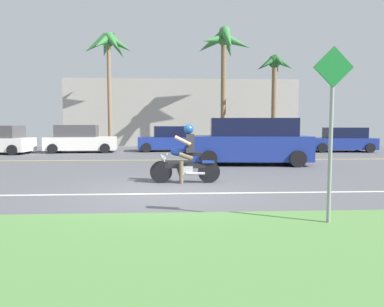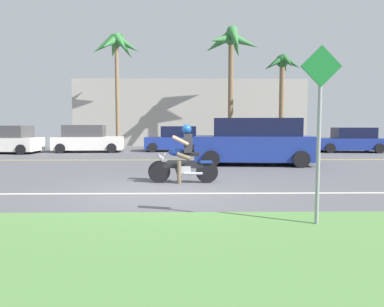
% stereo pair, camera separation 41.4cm
% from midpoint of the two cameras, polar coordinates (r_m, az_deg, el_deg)
% --- Properties ---
extents(ground, '(56.00, 30.00, 0.04)m').
position_cam_midpoint_polar(ground, '(11.42, -5.14, -3.54)').
color(ground, '#545459').
extents(grass_median, '(56.00, 3.80, 0.06)m').
position_cam_midpoint_polar(grass_median, '(4.50, -8.58, -15.68)').
color(grass_median, '#548442').
rests_on(grass_median, ground).
extents(lane_line_near, '(50.40, 0.12, 0.01)m').
position_cam_midpoint_polar(lane_line_near, '(8.28, -5.95, -6.47)').
color(lane_line_near, silver).
rests_on(lane_line_near, ground).
extents(lane_line_far, '(50.40, 0.12, 0.01)m').
position_cam_midpoint_polar(lane_line_far, '(16.26, -4.51, -1.05)').
color(lane_line_far, yellow).
rests_on(lane_line_far, ground).
extents(motorcyclist, '(1.93, 0.63, 1.62)m').
position_cam_midpoint_polar(motorcyclist, '(9.71, -2.25, -0.77)').
color(motorcyclist, black).
rests_on(motorcyclist, ground).
extents(suv_nearby, '(4.97, 2.43, 1.88)m').
position_cam_midpoint_polar(suv_nearby, '(14.52, 8.72, 1.85)').
color(suv_nearby, navy).
rests_on(suv_nearby, ground).
extents(parked_car_1, '(4.12, 2.06, 1.62)m').
position_cam_midpoint_polar(parked_car_1, '(21.89, -18.14, 2.13)').
color(parked_car_1, white).
rests_on(parked_car_1, ground).
extents(parked_car_2, '(3.78, 2.11, 1.54)m').
position_cam_midpoint_polar(parked_car_2, '(21.88, -4.29, 2.26)').
color(parked_car_2, navy).
rests_on(parked_car_2, ground).
extents(parked_car_3, '(3.84, 2.04, 1.57)m').
position_cam_midpoint_polar(parked_car_3, '(21.12, 9.78, 2.16)').
color(parked_car_3, white).
rests_on(parked_car_3, ground).
extents(parked_car_4, '(3.95, 2.15, 1.46)m').
position_cam_midpoint_polar(parked_car_4, '(23.16, 22.57, 1.97)').
color(parked_car_4, navy).
rests_on(parked_car_4, ground).
extents(palm_tree_0, '(3.53, 3.49, 7.88)m').
position_cam_midpoint_polar(palm_tree_0, '(25.42, -13.70, 16.00)').
color(palm_tree_0, '#846B4C').
rests_on(palm_tree_0, ground).
extents(palm_tree_1, '(3.99, 3.85, 8.22)m').
position_cam_midpoint_polar(palm_tree_1, '(25.10, 4.63, 16.56)').
color(palm_tree_1, brown).
rests_on(palm_tree_1, ground).
extents(palm_tree_2, '(2.51, 2.45, 6.21)m').
position_cam_midpoint_polar(palm_tree_2, '(24.20, 12.70, 12.60)').
color(palm_tree_2, brown).
rests_on(palm_tree_2, ground).
extents(street_sign, '(0.62, 0.06, 2.78)m').
position_cam_midpoint_polar(street_sign, '(5.78, 19.71, 5.27)').
color(street_sign, gray).
rests_on(street_sign, ground).
extents(building_far, '(18.12, 4.00, 5.17)m').
position_cam_midpoint_polar(building_far, '(29.32, -2.04, 6.49)').
color(building_far, '#A8A399').
rests_on(building_far, ground).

